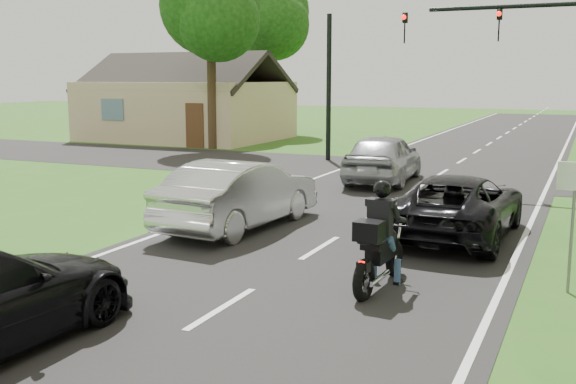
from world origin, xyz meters
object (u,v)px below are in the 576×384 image
Objects in this scene: sign_white at (574,195)px; dark_suv at (458,206)px; silver_sedan at (240,194)px; traffic_signal at (543,54)px; motorcycle_rider at (379,246)px; silver_suv at (383,158)px.

dark_suv is at bearing 126.56° from sign_white.
silver_sedan is at bearing 164.09° from sign_white.
motorcycle_rider is at bearing -97.03° from traffic_signal.
traffic_signal is at bearing 86.49° from motorcycle_rider.
dark_suv is 4.07m from sign_white.
dark_suv is 1.03× the size of silver_suv.
motorcycle_rider is 4.27m from dark_suv.
motorcycle_rider is 0.44× the size of silver_sedan.
traffic_signal is at bearing -118.51° from silver_sedan.
traffic_signal is (1.00, 7.83, 3.44)m from dark_suv.
silver_suv is (-3.19, 11.07, 0.11)m from motorcycle_rider.
silver_sedan is at bearing -122.47° from traffic_signal.
silver_sedan reaches higher than dark_suv.
traffic_signal reaches higher than sign_white.
silver_suv is (1.05, 8.00, 0.03)m from silver_sedan.
dark_suv is 7.76m from silver_suv.
motorcycle_rider reaches higher than silver_sedan.
traffic_signal is (1.49, 12.07, 3.42)m from motorcycle_rider.
dark_suv is 4.87m from silver_sedan.
motorcycle_rider is 11.52m from silver_suv.
sign_white is at bearing -82.95° from traffic_signal.
dark_suv is at bearing -162.14° from silver_sedan.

